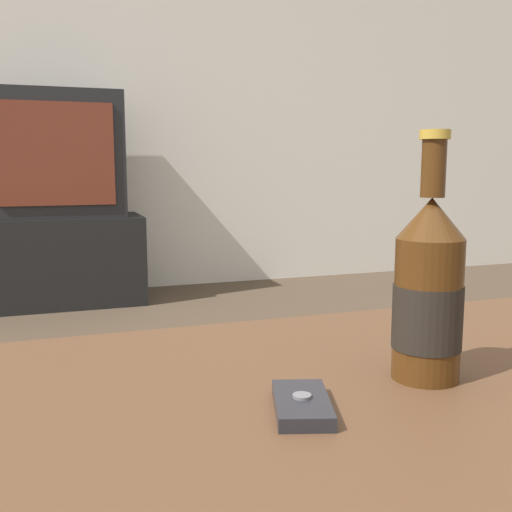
{
  "coord_description": "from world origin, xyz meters",
  "views": [
    {
      "loc": [
        -0.29,
        -0.49,
        0.71
      ],
      "look_at": [
        0.01,
        0.35,
        0.57
      ],
      "focal_mm": 42.0,
      "sensor_mm": 36.0,
      "label": 1
    }
  ],
  "objects_px": {
    "television": "(56,155)",
    "beer_bottle": "(428,293)",
    "tv_stand": "(61,260)",
    "cell_phone": "(302,404)"
  },
  "relations": [
    {
      "from": "television",
      "to": "beer_bottle",
      "type": "height_order",
      "value": "television"
    },
    {
      "from": "tv_stand",
      "to": "television",
      "type": "xyz_separation_m",
      "value": [
        0.0,
        -0.0,
        0.54
      ]
    },
    {
      "from": "television",
      "to": "beer_bottle",
      "type": "relative_size",
      "value": 2.4
    },
    {
      "from": "cell_phone",
      "to": "beer_bottle",
      "type": "bearing_deg",
      "value": 30.73
    },
    {
      "from": "tv_stand",
      "to": "cell_phone",
      "type": "bearing_deg",
      "value": -86.48
    },
    {
      "from": "tv_stand",
      "to": "beer_bottle",
      "type": "relative_size",
      "value": 3.03
    },
    {
      "from": "tv_stand",
      "to": "television",
      "type": "bearing_deg",
      "value": -90.0
    },
    {
      "from": "tv_stand",
      "to": "cell_phone",
      "type": "xyz_separation_m",
      "value": [
        0.17,
        -2.72,
        0.25
      ]
    },
    {
      "from": "television",
      "to": "beer_bottle",
      "type": "distance_m",
      "value": 2.71
    },
    {
      "from": "tv_stand",
      "to": "beer_bottle",
      "type": "bearing_deg",
      "value": -82.91
    }
  ]
}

